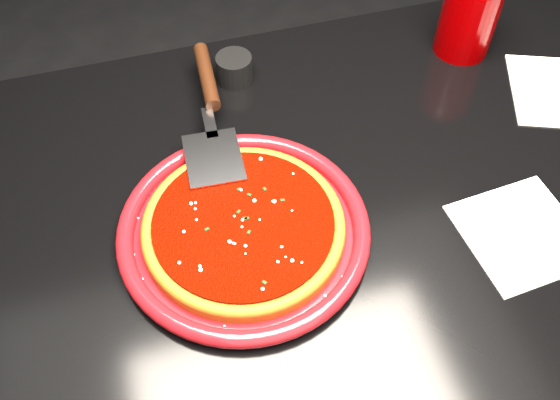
# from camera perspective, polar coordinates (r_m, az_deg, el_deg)

# --- Properties ---
(floor) EXTENTS (4.00, 4.00, 0.01)m
(floor) POSITION_cam_1_polar(r_m,az_deg,el_deg) (1.56, 2.84, -17.18)
(floor) COLOR black
(floor) RESTS_ON ground
(table) EXTENTS (1.20, 0.80, 0.75)m
(table) POSITION_cam_1_polar(r_m,az_deg,el_deg) (1.21, 3.56, -11.05)
(table) COLOR black
(table) RESTS_ON floor
(plate) EXTENTS (0.36, 0.36, 0.03)m
(plate) POSITION_cam_1_polar(r_m,az_deg,el_deg) (0.85, -3.33, -2.74)
(plate) COLOR maroon
(plate) RESTS_ON table
(pizza_crust) EXTENTS (0.28, 0.28, 0.01)m
(pizza_crust) POSITION_cam_1_polar(r_m,az_deg,el_deg) (0.85, -3.34, -2.59)
(pizza_crust) COLOR brown
(pizza_crust) RESTS_ON plate
(pizza_crust_rim) EXTENTS (0.28, 0.28, 0.02)m
(pizza_crust_rim) POSITION_cam_1_polar(r_m,az_deg,el_deg) (0.84, -3.36, -2.32)
(pizza_crust_rim) COLOR brown
(pizza_crust_rim) RESTS_ON plate
(pizza_sauce) EXTENTS (0.25, 0.25, 0.01)m
(pizza_sauce) POSITION_cam_1_polar(r_m,az_deg,el_deg) (0.84, -3.38, -2.13)
(pizza_sauce) COLOR #640800
(pizza_sauce) RESTS_ON plate
(parmesan_dusting) EXTENTS (0.24, 0.24, 0.01)m
(parmesan_dusting) POSITION_cam_1_polar(r_m,az_deg,el_deg) (0.83, -3.40, -1.86)
(parmesan_dusting) COLOR #F1E7BF
(parmesan_dusting) RESTS_ON plate
(basil_flecks) EXTENTS (0.22, 0.22, 0.00)m
(basil_flecks) POSITION_cam_1_polar(r_m,az_deg,el_deg) (0.83, -3.40, -1.90)
(basil_flecks) COLOR black
(basil_flecks) RESTS_ON plate
(pizza_server) EXTENTS (0.12, 0.35, 0.03)m
(pizza_server) POSITION_cam_1_polar(r_m,az_deg,el_deg) (0.96, -6.32, 8.06)
(pizza_server) COLOR silver
(pizza_server) RESTS_ON plate
(cup) EXTENTS (0.11, 0.11, 0.13)m
(cup) POSITION_cam_1_polar(r_m,az_deg,el_deg) (1.13, 16.86, 15.71)
(cup) COLOR #7C0000
(cup) RESTS_ON table
(napkin_a) EXTENTS (0.17, 0.17, 0.00)m
(napkin_a) POSITION_cam_1_polar(r_m,az_deg,el_deg) (0.92, 21.22, -2.88)
(napkin_a) COLOR silver
(napkin_a) RESTS_ON table
(napkin_b) EXTENTS (0.21, 0.21, 0.00)m
(napkin_b) POSITION_cam_1_polar(r_m,az_deg,el_deg) (1.14, 24.19, 9.05)
(napkin_b) COLOR silver
(napkin_b) RESTS_ON table
(ramekin) EXTENTS (0.06, 0.06, 0.05)m
(ramekin) POSITION_cam_1_polar(r_m,az_deg,el_deg) (1.06, -4.20, 11.90)
(ramekin) COLOR black
(ramekin) RESTS_ON table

